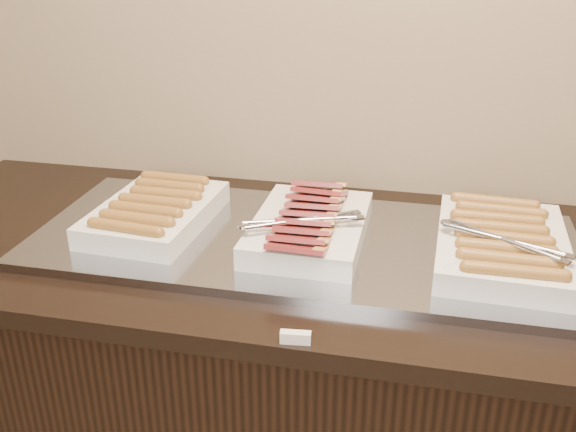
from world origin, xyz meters
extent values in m
cube|color=black|center=(0.00, 2.13, 0.43)|extent=(2.00, 0.70, 0.86)
cube|color=black|center=(0.00, 2.13, 0.88)|extent=(2.06, 0.76, 0.04)
cube|color=#9699A3|center=(-0.02, 2.13, 0.91)|extent=(1.20, 0.50, 0.02)
cube|color=silver|center=(-0.37, 2.13, 0.95)|extent=(0.25, 0.36, 0.05)
cylinder|color=olive|center=(-0.37, 1.98, 0.98)|extent=(0.16, 0.04, 0.03)
cylinder|color=olive|center=(-0.37, 2.03, 0.98)|extent=(0.16, 0.04, 0.03)
cylinder|color=olive|center=(-0.37, 2.08, 0.98)|extent=(0.16, 0.04, 0.03)
cylinder|color=olive|center=(-0.37, 2.13, 0.98)|extent=(0.16, 0.03, 0.03)
cylinder|color=olive|center=(-0.36, 2.18, 0.98)|extent=(0.16, 0.03, 0.03)
cylinder|color=olive|center=(-0.37, 2.23, 0.98)|extent=(0.16, 0.03, 0.03)
cylinder|color=olive|center=(-0.38, 2.28, 0.98)|extent=(0.16, 0.03, 0.03)
cube|color=silver|center=(-0.01, 2.13, 0.95)|extent=(0.24, 0.36, 0.05)
cube|color=maroon|center=(-0.01, 1.99, 0.97)|extent=(0.12, 0.09, 0.04)
cube|color=maroon|center=(-0.01, 2.02, 0.97)|extent=(0.12, 0.09, 0.04)
cube|color=maroon|center=(-0.01, 2.06, 0.98)|extent=(0.12, 0.09, 0.04)
cube|color=maroon|center=(-0.01, 2.09, 0.98)|extent=(0.12, 0.09, 0.04)
cube|color=maroon|center=(-0.01, 2.13, 0.98)|extent=(0.12, 0.09, 0.04)
cube|color=maroon|center=(-0.01, 2.17, 0.99)|extent=(0.12, 0.09, 0.04)
cube|color=maroon|center=(-0.01, 2.20, 0.99)|extent=(0.12, 0.09, 0.04)
cube|color=maroon|center=(-0.01, 2.24, 0.99)|extent=(0.12, 0.10, 0.04)
cube|color=maroon|center=(-0.01, 2.27, 0.99)|extent=(0.12, 0.09, 0.04)
cube|color=silver|center=(0.40, 2.13, 0.95)|extent=(0.28, 0.40, 0.05)
cylinder|color=olive|center=(0.40, 1.97, 0.98)|extent=(0.17, 0.03, 0.03)
cylinder|color=olive|center=(0.40, 2.01, 0.98)|extent=(0.17, 0.03, 0.03)
cylinder|color=olive|center=(0.40, 2.06, 0.98)|extent=(0.17, 0.03, 0.03)
cylinder|color=olive|center=(0.40, 2.11, 0.98)|extent=(0.17, 0.03, 0.03)
cylinder|color=olive|center=(0.39, 2.15, 0.98)|extent=(0.17, 0.03, 0.03)
cylinder|color=olive|center=(0.39, 2.20, 0.98)|extent=(0.17, 0.03, 0.03)
cylinder|color=olive|center=(0.40, 2.25, 0.98)|extent=(0.17, 0.04, 0.03)
cylinder|color=olive|center=(0.39, 2.29, 0.98)|extent=(0.17, 0.04, 0.03)
cube|color=silver|center=(0.03, 1.77, 0.91)|extent=(0.05, 0.02, 0.02)
camera|label=1|loc=(0.22, 0.88, 1.56)|focal=40.00mm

